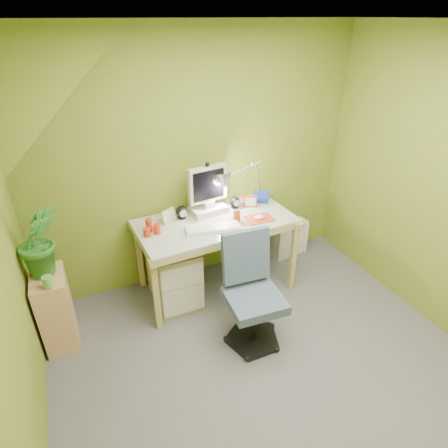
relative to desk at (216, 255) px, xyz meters
name	(u,v)px	position (x,y,z in m)	size (l,w,h in m)	color
floor	(277,381)	(-0.01, -1.23, -0.39)	(3.20, 3.20, 0.01)	#545459
ceiling	(315,20)	(-0.01, -1.23, 2.02)	(3.20, 3.20, 0.01)	white
wall_back	(198,163)	(-0.01, 0.37, 0.82)	(3.20, 0.01, 2.40)	olive
slope_ceiling	(102,170)	(-1.01, -1.23, 1.47)	(1.10, 3.20, 1.10)	white
desk	(216,255)	(0.00, 0.00, 0.00)	(1.44, 0.72, 0.77)	tan
monitor	(208,188)	(0.00, 0.18, 0.63)	(0.36, 0.21, 0.49)	beige
speaker_left	(182,212)	(-0.27, 0.16, 0.45)	(0.11, 0.11, 0.13)	black
speaker_right	(235,202)	(0.27, 0.16, 0.44)	(0.10, 0.10, 0.12)	black
keyboard	(213,228)	(-0.08, -0.14, 0.40)	(0.48, 0.15, 0.02)	silver
mousepad	(259,219)	(0.38, -0.14, 0.39)	(0.26, 0.18, 0.01)	red
mouse	(259,217)	(0.38, -0.14, 0.40)	(0.11, 0.07, 0.04)	white
amber_tumbler	(237,216)	(0.18, -0.08, 0.43)	(0.07, 0.07, 0.09)	maroon
candle_cluster	(150,227)	(-0.60, 0.01, 0.44)	(0.16, 0.14, 0.12)	red
photo_frame_red	(250,201)	(0.42, 0.12, 0.44)	(0.13, 0.02, 0.11)	#AD121B
photo_frame_blue	(261,197)	(0.56, 0.16, 0.45)	(0.15, 0.02, 0.13)	navy
photo_frame_green	(169,216)	(-0.40, 0.14, 0.45)	(0.15, 0.02, 0.12)	#A0B97F
desk_lamp	(251,173)	(0.45, 0.18, 0.71)	(0.61, 0.26, 0.66)	silver
side_ledge	(56,310)	(-1.46, -0.14, -0.05)	(0.25, 0.38, 0.67)	tan
potted_plant	(40,240)	(-1.44, -0.09, 0.58)	(0.32, 0.26, 0.59)	#2B6E24
green_cup	(48,282)	(-1.44, -0.29, 0.33)	(0.07, 0.07, 0.10)	#619C41
task_chair	(255,300)	(0.01, -0.79, 0.06)	(0.49, 0.49, 0.89)	#3D4E64
radiator	(289,238)	(1.00, 0.23, -0.18)	(0.40, 0.16, 0.40)	beige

